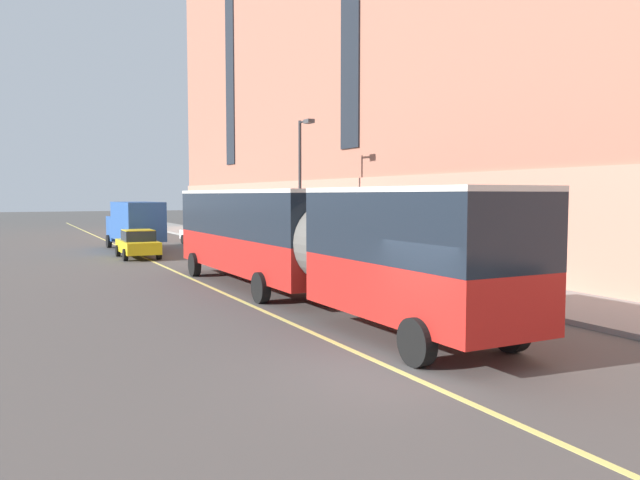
{
  "coord_description": "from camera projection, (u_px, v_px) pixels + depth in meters",
  "views": [
    {
      "loc": [
        -6.98,
        -10.12,
        3.45
      ],
      "look_at": [
        3.33,
        10.23,
        1.8
      ],
      "focal_mm": 35.0,
      "sensor_mm": 36.0,
      "label": 1
    }
  ],
  "objects": [
    {
      "name": "ground_plane",
      "position": [
        403.0,
        369.0,
        12.4
      ],
      "size": [
        260.0,
        260.0,
        0.0
      ],
      "primitive_type": "plane",
      "color": "#4C4947"
    },
    {
      "name": "sidewalk",
      "position": [
        578.0,
        307.0,
        18.87
      ],
      "size": [
        4.19,
        160.0,
        0.15
      ],
      "primitive_type": "cube",
      "color": "gray",
      "rests_on": "ground"
    },
    {
      "name": "city_bus",
      "position": [
        300.0,
        237.0,
        20.14
      ],
      "size": [
        3.02,
        19.11,
        3.64
      ],
      "color": "red",
      "rests_on": "ground"
    },
    {
      "name": "parked_car_silver_2",
      "position": [
        248.0,
        243.0,
        34.74
      ],
      "size": [
        2.15,
        4.57,
        1.56
      ],
      "color": "#B7B7BC",
      "rests_on": "ground"
    },
    {
      "name": "parked_car_black_3",
      "position": [
        420.0,
        276.0,
        20.48
      ],
      "size": [
        1.96,
        4.33,
        1.56
      ],
      "color": "black",
      "rests_on": "ground"
    },
    {
      "name": "parked_car_navy_5",
      "position": [
        323.0,
        257.0,
        26.9
      ],
      "size": [
        2.0,
        4.23,
        1.56
      ],
      "color": "navy",
      "rests_on": "ground"
    },
    {
      "name": "parked_car_white_6",
      "position": [
        202.0,
        234.0,
        43.12
      ],
      "size": [
        2.08,
        4.79,
        1.56
      ],
      "color": "silver",
      "rests_on": "ground"
    },
    {
      "name": "box_truck",
      "position": [
        135.0,
        223.0,
        38.68
      ],
      "size": [
        2.57,
        7.21,
        3.02
      ],
      "color": "#285199",
      "rests_on": "ground"
    },
    {
      "name": "taxi_cab",
      "position": [
        138.0,
        244.0,
        34.09
      ],
      "size": [
        2.02,
        4.37,
        1.56
      ],
      "color": "yellow",
      "rests_on": "ground"
    },
    {
      "name": "street_lamp",
      "position": [
        302.0,
        174.0,
        32.53
      ],
      "size": [
        0.36,
        1.48,
        7.18
      ],
      "color": "#2D2D30",
      "rests_on": "sidewalk"
    },
    {
      "name": "lane_centerline",
      "position": [
        326.0,
        339.0,
        14.98
      ],
      "size": [
        0.16,
        140.0,
        0.01
      ],
      "primitive_type": "cube",
      "color": "#E0D66B",
      "rests_on": "ground"
    }
  ]
}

